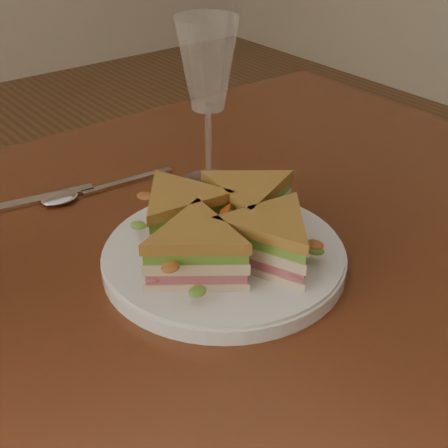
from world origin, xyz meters
name	(u,v)px	position (x,y,z in m)	size (l,w,h in m)	color
table	(163,335)	(0.00, 0.00, 0.65)	(1.20, 0.80, 0.75)	#3C1A0D
plate	(224,258)	(0.06, -0.04, 0.76)	(0.26, 0.26, 0.02)	silver
sandwich_wedges	(224,228)	(0.06, -0.04, 0.80)	(0.25, 0.25, 0.06)	beige
crisps_mound	(224,231)	(0.06, -0.04, 0.79)	(0.09, 0.09, 0.05)	#D6581B
spoon	(77,194)	(0.00, 0.19, 0.75)	(0.18, 0.03, 0.01)	silver
knife	(3,208)	(-0.09, 0.22, 0.75)	(0.21, 0.05, 0.00)	silver
wine_glass	(207,69)	(0.16, 0.12, 0.91)	(0.08, 0.08, 0.22)	white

